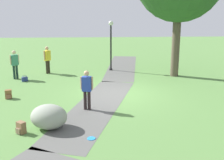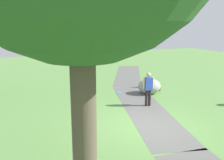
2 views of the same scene
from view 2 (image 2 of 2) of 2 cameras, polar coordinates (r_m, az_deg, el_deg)
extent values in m
plane|color=#588442|center=(9.68, 7.74, -10.55)|extent=(48.00, 48.00, 0.00)
cube|color=#595955|center=(11.58, 7.52, -6.55)|extent=(8.17, 4.05, 0.01)
cube|color=#595955|center=(19.20, 3.70, 1.28)|extent=(7.83, 5.54, 0.01)
cylinder|color=brown|center=(4.70, -6.38, -10.90)|extent=(0.46, 0.46, 3.86)
ellipsoid|color=#949B8B|center=(13.98, 8.57, -1.42)|extent=(1.37, 1.51, 0.85)
cylinder|color=black|center=(11.88, 7.90, -4.11)|extent=(0.13, 0.13, 0.78)
cylinder|color=black|center=(11.94, 8.60, -4.04)|extent=(0.13, 0.13, 0.78)
cube|color=#2A46A8|center=(11.73, 8.35, -0.86)|extent=(0.29, 0.39, 0.59)
cylinder|color=tan|center=(11.63, 7.37, -0.78)|extent=(0.08, 0.08, 0.52)
cylinder|color=tan|center=(11.81, 9.33, -0.64)|extent=(0.08, 0.08, 0.52)
sphere|color=tan|center=(11.64, 8.42, 1.20)|extent=(0.21, 0.21, 0.21)
cube|color=#856043|center=(14.79, 10.57, -1.61)|extent=(0.33, 0.34, 0.40)
cube|color=#7E664D|center=(14.94, 10.58, -1.78)|extent=(0.17, 0.19, 0.18)
cylinder|color=#288EDE|center=(14.11, 1.59, -2.88)|extent=(0.27, 0.27, 0.02)
camera|label=1|loc=(21.35, -9.37, 13.49)|focal=46.24mm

